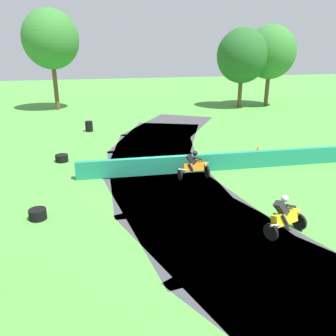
% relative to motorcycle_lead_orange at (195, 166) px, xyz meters
% --- Properties ---
extents(ground_plane, '(120.00, 120.00, 0.00)m').
position_rel_motorcycle_lead_orange_xyz_m(ground_plane, '(-1.56, 1.00, -0.64)').
color(ground_plane, '#4C933D').
extents(track_asphalt, '(11.36, 33.21, 0.01)m').
position_rel_motorcycle_lead_orange_xyz_m(track_asphalt, '(-0.17, 0.91, -0.63)').
color(track_asphalt, '#3D3D42').
rests_on(track_asphalt, ground).
extents(safety_barrier, '(20.06, 1.55, 0.90)m').
position_rel_motorcycle_lead_orange_xyz_m(safety_barrier, '(4.31, 0.63, -0.19)').
color(safety_barrier, '#1E8466').
rests_on(safety_barrier, ground).
extents(motorcycle_lead_orange, '(1.69, 0.84, 1.43)m').
position_rel_motorcycle_lead_orange_xyz_m(motorcycle_lead_orange, '(0.00, 0.00, 0.00)').
color(motorcycle_lead_orange, black).
rests_on(motorcycle_lead_orange, ground).
extents(motorcycle_chase_yellow, '(1.68, 1.12, 1.43)m').
position_rel_motorcycle_lead_orange_xyz_m(motorcycle_chase_yellow, '(1.27, -5.88, 0.00)').
color(motorcycle_chase_yellow, black).
rests_on(motorcycle_chase_yellow, ground).
extents(tire_stack_near, '(0.56, 0.56, 0.80)m').
position_rel_motorcycle_lead_orange_xyz_m(tire_stack_near, '(-4.58, 11.68, -0.24)').
color(tire_stack_near, black).
rests_on(tire_stack_near, ground).
extents(tire_stack_mid_a, '(0.71, 0.71, 0.40)m').
position_rel_motorcycle_lead_orange_xyz_m(tire_stack_mid_a, '(-6.44, 4.39, -0.44)').
color(tire_stack_mid_a, black).
rests_on(tire_stack_mid_a, ground).
extents(tire_stack_mid_b, '(0.65, 0.65, 0.40)m').
position_rel_motorcycle_lead_orange_xyz_m(tire_stack_mid_b, '(-7.13, -2.62, -0.44)').
color(tire_stack_mid_b, black).
rests_on(tire_stack_mid_b, ground).
extents(traffic_cone, '(0.28, 0.28, 0.44)m').
position_rel_motorcycle_lead_orange_xyz_m(traffic_cone, '(5.29, 3.23, -0.42)').
color(traffic_cone, orange).
rests_on(traffic_cone, ground).
extents(tree_far_left, '(5.50, 5.50, 9.86)m').
position_rel_motorcycle_lead_orange_xyz_m(tree_far_left, '(-7.31, 22.85, 6.31)').
color(tree_far_left, brown).
rests_on(tree_far_left, ground).
extents(tree_far_right, '(5.35, 5.35, 8.53)m').
position_rel_motorcycle_lead_orange_xyz_m(tree_far_right, '(15.22, 19.48, 5.07)').
color(tree_far_right, brown).
rests_on(tree_far_right, ground).
extents(tree_mid_rise, '(5.34, 5.34, 8.19)m').
position_rel_motorcycle_lead_orange_xyz_m(tree_mid_rise, '(11.85, 19.30, 4.73)').
color(tree_mid_rise, brown).
rests_on(tree_mid_rise, ground).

